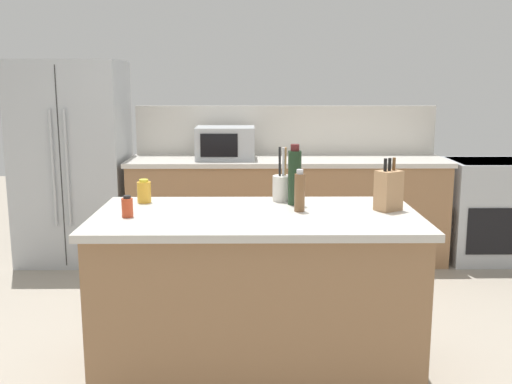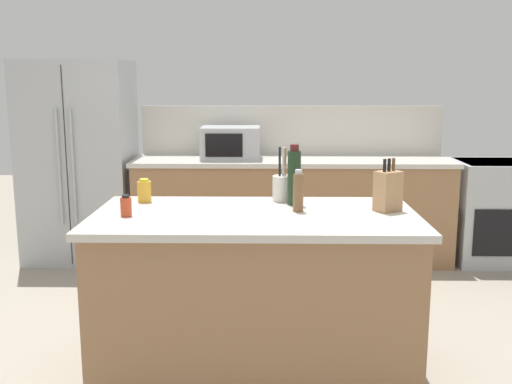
% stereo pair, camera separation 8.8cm
% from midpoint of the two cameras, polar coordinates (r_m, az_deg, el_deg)
% --- Properties ---
extents(ground_plane, '(14.00, 14.00, 0.00)m').
position_cam_midpoint_polar(ground_plane, '(3.55, 0.64, -16.99)').
color(ground_plane, gray).
extents(back_counter_run, '(2.86, 0.66, 0.94)m').
position_cam_midpoint_polar(back_counter_run, '(5.48, 3.93, -1.70)').
color(back_counter_run, '#936B47').
rests_on(back_counter_run, ground_plane).
extents(wall_backsplash, '(2.82, 0.03, 0.46)m').
position_cam_midpoint_polar(wall_backsplash, '(5.69, 3.86, 5.88)').
color(wall_backsplash, beige).
rests_on(wall_backsplash, back_counter_run).
extents(kitchen_island, '(1.75, 0.91, 0.94)m').
position_cam_midpoint_polar(kitchen_island, '(3.36, 0.66, -9.85)').
color(kitchen_island, '#936B47').
rests_on(kitchen_island, ground_plane).
extents(refrigerator, '(0.95, 0.75, 1.81)m').
position_cam_midpoint_polar(refrigerator, '(5.69, -16.01, 2.81)').
color(refrigerator, '#ADB2B7').
rests_on(refrigerator, ground_plane).
extents(range_oven, '(0.76, 0.65, 0.92)m').
position_cam_midpoint_polar(range_oven, '(5.87, 22.28, -1.69)').
color(range_oven, '#ADB2B7').
rests_on(range_oven, ground_plane).
extents(microwave, '(0.52, 0.39, 0.29)m').
position_cam_midpoint_polar(microwave, '(5.38, -1.97, 4.70)').
color(microwave, '#ADB2B7').
rests_on(microwave, back_counter_run).
extents(knife_block, '(0.16, 0.15, 0.29)m').
position_cam_midpoint_polar(knife_block, '(3.35, 13.20, 0.12)').
color(knife_block, '#A87C54').
rests_on(knife_block, kitchen_island).
extents(utensil_crock, '(0.12, 0.12, 0.32)m').
position_cam_midpoint_polar(utensil_crock, '(3.54, 3.26, 0.46)').
color(utensil_crock, beige).
rests_on(utensil_crock, kitchen_island).
extents(spice_jar_paprika, '(0.06, 0.06, 0.11)m').
position_cam_midpoint_polar(spice_jar_paprika, '(3.21, -11.51, -1.35)').
color(spice_jar_paprika, '#B73D1E').
rests_on(spice_jar_paprika, kitchen_island).
extents(pepper_grinder, '(0.06, 0.06, 0.23)m').
position_cam_midpoint_polar(pepper_grinder, '(3.26, 4.82, 0.01)').
color(pepper_grinder, brown).
rests_on(pepper_grinder, kitchen_island).
extents(wine_bottle, '(0.08, 0.08, 0.35)m').
position_cam_midpoint_polar(wine_bottle, '(3.42, 4.39, 1.48)').
color(wine_bottle, black).
rests_on(wine_bottle, kitchen_island).
extents(honey_jar, '(0.08, 0.08, 0.14)m').
position_cam_midpoint_polar(honey_jar, '(3.56, -9.89, 0.08)').
color(honey_jar, gold).
rests_on(honey_jar, kitchen_island).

